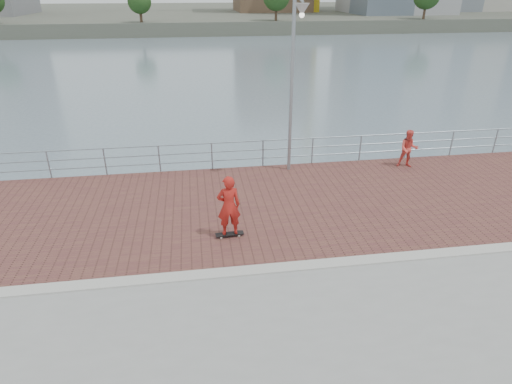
{
  "coord_description": "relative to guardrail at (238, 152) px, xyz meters",
  "views": [
    {
      "loc": [
        -1.63,
        -8.98,
        6.69
      ],
      "look_at": [
        0.0,
        2.0,
        1.3
      ],
      "focal_mm": 30.0,
      "sensor_mm": 36.0,
      "label": 1
    }
  ],
  "objects": [
    {
      "name": "water",
      "position": [
        -0.0,
        -7.0,
        -2.69
      ],
      "size": [
        400.0,
        400.0,
        0.0
      ],
      "primitive_type": "plane",
      "color": "slate",
      "rests_on": "ground"
    },
    {
      "name": "brick_lane",
      "position": [
        -0.0,
        -3.4,
        -0.68
      ],
      "size": [
        40.0,
        6.8,
        0.02
      ],
      "primitive_type": "cube",
      "color": "brown",
      "rests_on": "seawall"
    },
    {
      "name": "curb",
      "position": [
        -0.0,
        -7.0,
        -0.66
      ],
      "size": [
        40.0,
        0.4,
        0.06
      ],
      "primitive_type": "cube",
      "color": "#B7B5AD",
      "rests_on": "seawall"
    },
    {
      "name": "far_shore",
      "position": [
        -0.0,
        115.5,
        -1.44
      ],
      "size": [
        320.0,
        95.0,
        2.5
      ],
      "primitive_type": "cube",
      "color": "#4C5142",
      "rests_on": "ground"
    },
    {
      "name": "guardrail",
      "position": [
        0.0,
        0.0,
        0.0
      ],
      "size": [
        39.06,
        0.06,
        1.13
      ],
      "color": "#8C9EA8",
      "rests_on": "brick_lane"
    },
    {
      "name": "street_lamp",
      "position": [
        1.99,
        -0.98,
        3.93
      ],
      "size": [
        0.47,
        1.38,
        6.5
      ],
      "color": "gray",
      "rests_on": "brick_lane"
    },
    {
      "name": "skateboard",
      "position": [
        -0.82,
        -5.22,
        -0.6
      ],
      "size": [
        0.84,
        0.27,
        0.1
      ],
      "rotation": [
        0.0,
        0.0,
        0.07
      ],
      "color": "black",
      "rests_on": "brick_lane"
    },
    {
      "name": "skateboarder",
      "position": [
        -0.82,
        -5.22,
        0.33
      ],
      "size": [
        0.7,
        0.49,
        1.84
      ],
      "primitive_type": "imported",
      "rotation": [
        0.0,
        0.0,
        3.21
      ],
      "color": "red",
      "rests_on": "skateboard"
    },
    {
      "name": "bystander",
      "position": [
        6.78,
        -0.93,
        0.09
      ],
      "size": [
        0.89,
        0.78,
        1.53
      ],
      "primitive_type": "imported",
      "rotation": [
        0.0,
        0.0,
        -0.32
      ],
      "color": "#EF5046",
      "rests_on": "brick_lane"
    }
  ]
}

